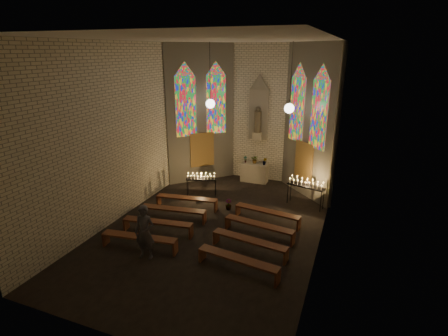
{
  "coord_description": "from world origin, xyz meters",
  "views": [
    {
      "loc": [
        4.83,
        -11.33,
        6.67
      ],
      "look_at": [
        -0.02,
        1.08,
        2.14
      ],
      "focal_mm": 28.0,
      "sensor_mm": 36.0,
      "label": 1
    }
  ],
  "objects_px": {
    "altar": "(254,172)",
    "votive_stand_right": "(306,184)",
    "aisle_flower_pot": "(228,204)",
    "visitor": "(145,232)",
    "votive_stand_left": "(201,178)"
  },
  "relations": [
    {
      "from": "altar",
      "to": "aisle_flower_pot",
      "type": "distance_m",
      "value": 3.73
    },
    {
      "from": "aisle_flower_pot",
      "to": "votive_stand_right",
      "type": "height_order",
      "value": "votive_stand_right"
    },
    {
      "from": "altar",
      "to": "visitor",
      "type": "distance_m",
      "value": 8.33
    },
    {
      "from": "aisle_flower_pot",
      "to": "visitor",
      "type": "distance_m",
      "value": 4.72
    },
    {
      "from": "votive_stand_left",
      "to": "votive_stand_right",
      "type": "relative_size",
      "value": 0.86
    },
    {
      "from": "votive_stand_left",
      "to": "votive_stand_right",
      "type": "bearing_deg",
      "value": -11.22
    },
    {
      "from": "aisle_flower_pot",
      "to": "visitor",
      "type": "height_order",
      "value": "visitor"
    },
    {
      "from": "altar",
      "to": "votive_stand_right",
      "type": "height_order",
      "value": "votive_stand_right"
    },
    {
      "from": "altar",
      "to": "visitor",
      "type": "xyz_separation_m",
      "value": [
        -1.33,
        -8.21,
        0.44
      ]
    },
    {
      "from": "altar",
      "to": "visitor",
      "type": "bearing_deg",
      "value": -99.21
    },
    {
      "from": "altar",
      "to": "votive_stand_right",
      "type": "relative_size",
      "value": 0.82
    },
    {
      "from": "aisle_flower_pot",
      "to": "votive_stand_right",
      "type": "xyz_separation_m",
      "value": [
        3.06,
        1.56,
        0.81
      ]
    },
    {
      "from": "altar",
      "to": "visitor",
      "type": "height_order",
      "value": "visitor"
    },
    {
      "from": "votive_stand_right",
      "to": "visitor",
      "type": "relative_size",
      "value": 0.9
    },
    {
      "from": "altar",
      "to": "aisle_flower_pot",
      "type": "relative_size",
      "value": 2.94
    }
  ]
}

